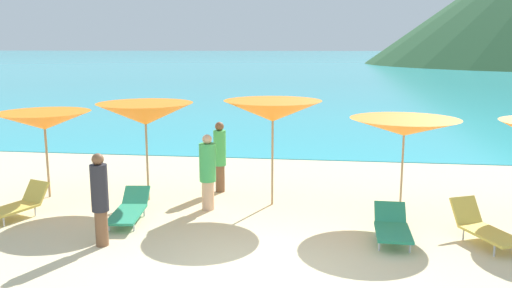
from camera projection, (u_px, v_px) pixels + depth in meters
ground_plane at (293, 158)px, 17.76m from camera, size 50.00×100.00×0.30m
ocean_water at (323, 55)px, 231.13m from camera, size 650.00×440.00×0.02m
umbrella_0 at (44, 121)px, 12.28m from camera, size 2.26×2.26×2.08m
umbrella_1 at (145, 114)px, 11.97m from camera, size 2.37×2.37×2.32m
umbrella_2 at (273, 111)px, 11.63m from camera, size 2.26×2.26×2.41m
umbrella_3 at (404, 127)px, 10.87m from camera, size 2.41×2.41×2.11m
lounge_chair_0 at (129, 209)px, 10.86m from camera, size 0.76×1.77×0.54m
lounge_chair_1 at (484, 227)px, 9.61m from camera, size 1.13×1.58×0.72m
lounge_chair_2 at (392, 226)px, 9.70m from camera, size 0.65×1.44×0.58m
lounge_chair_3 at (18, 204)px, 11.06m from camera, size 1.03×1.51×0.67m
beachgoer_0 at (100, 197)px, 9.37m from camera, size 0.31×0.31×1.72m
beachgoer_1 at (220, 155)px, 12.91m from camera, size 0.31×0.31×1.77m
beachgoer_3 at (208, 171)px, 11.49m from camera, size 0.36×0.36×1.70m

